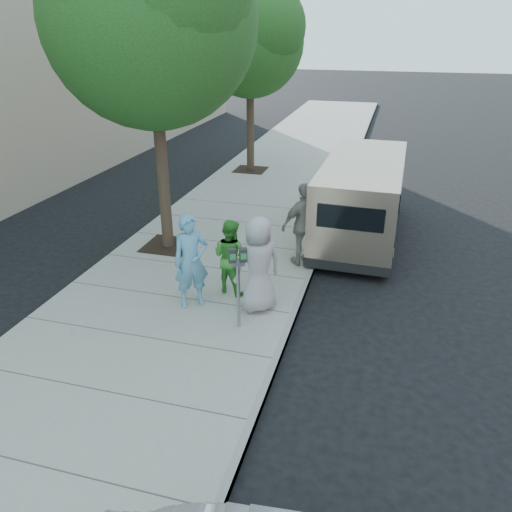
{
  "coord_description": "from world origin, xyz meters",
  "views": [
    {
      "loc": [
        2.96,
        -8.24,
        5.27
      ],
      "look_at": [
        0.57,
        0.41,
        1.1
      ],
      "focal_mm": 35.0,
      "sensor_mm": 36.0,
      "label": 1
    }
  ],
  "objects_px": {
    "tree_near": "(152,10)",
    "person_striped_polo": "(304,225)",
    "parking_meter": "(238,271)",
    "person_officer": "(191,261)",
    "person_green_shirt": "(230,256)",
    "person_gray_shirt": "(258,264)",
    "van": "(362,197)",
    "tree_far": "(251,37)"
  },
  "relations": [
    {
      "from": "tree_near",
      "to": "person_gray_shirt",
      "type": "xyz_separation_m",
      "value": [
        2.98,
        -2.38,
        -4.43
      ]
    },
    {
      "from": "tree_near",
      "to": "person_striped_polo",
      "type": "height_order",
      "value": "tree_near"
    },
    {
      "from": "parking_meter",
      "to": "person_gray_shirt",
      "type": "bearing_deg",
      "value": 52.91
    },
    {
      "from": "tree_near",
      "to": "person_gray_shirt",
      "type": "height_order",
      "value": "tree_near"
    },
    {
      "from": "tree_near",
      "to": "tree_far",
      "type": "distance_m",
      "value": 7.63
    },
    {
      "from": "tree_far",
      "to": "person_green_shirt",
      "type": "relative_size",
      "value": 4.06
    },
    {
      "from": "parking_meter",
      "to": "person_officer",
      "type": "relative_size",
      "value": 0.83
    },
    {
      "from": "person_officer",
      "to": "person_gray_shirt",
      "type": "height_order",
      "value": "person_gray_shirt"
    },
    {
      "from": "parking_meter",
      "to": "van",
      "type": "relative_size",
      "value": 0.27
    },
    {
      "from": "tree_far",
      "to": "person_gray_shirt",
      "type": "distance_m",
      "value": 11.07
    },
    {
      "from": "van",
      "to": "tree_far",
      "type": "bearing_deg",
      "value": 132.03
    },
    {
      "from": "tree_near",
      "to": "parking_meter",
      "type": "xyz_separation_m",
      "value": [
        2.8,
        -3.12,
        -4.25
      ]
    },
    {
      "from": "van",
      "to": "person_striped_polo",
      "type": "relative_size",
      "value": 2.97
    },
    {
      "from": "tree_far",
      "to": "person_gray_shirt",
      "type": "xyz_separation_m",
      "value": [
        2.98,
        -9.98,
        -3.77
      ]
    },
    {
      "from": "tree_far",
      "to": "van",
      "type": "xyz_separation_m",
      "value": [
        4.56,
        -5.3,
        -3.75
      ]
    },
    {
      "from": "person_officer",
      "to": "tree_far",
      "type": "bearing_deg",
      "value": 61.76
    },
    {
      "from": "tree_far",
      "to": "person_officer",
      "type": "relative_size",
      "value": 3.41
    },
    {
      "from": "person_gray_shirt",
      "to": "tree_far",
      "type": "bearing_deg",
      "value": -114.29
    },
    {
      "from": "van",
      "to": "person_officer",
      "type": "relative_size",
      "value": 3.05
    },
    {
      "from": "person_striped_polo",
      "to": "van",
      "type": "bearing_deg",
      "value": -154.29
    },
    {
      "from": "tree_near",
      "to": "person_green_shirt",
      "type": "xyz_separation_m",
      "value": [
        2.23,
        -1.84,
        -4.6
      ]
    },
    {
      "from": "tree_near",
      "to": "person_striped_polo",
      "type": "relative_size",
      "value": 3.85
    },
    {
      "from": "tree_far",
      "to": "parking_meter",
      "type": "height_order",
      "value": "tree_far"
    },
    {
      "from": "person_striped_polo",
      "to": "parking_meter",
      "type": "bearing_deg",
      "value": 38.1
    },
    {
      "from": "parking_meter",
      "to": "person_striped_polo",
      "type": "xyz_separation_m",
      "value": [
        0.65,
        3.01,
        -0.17
      ]
    },
    {
      "from": "tree_far",
      "to": "parking_meter",
      "type": "distance_m",
      "value": 11.64
    },
    {
      "from": "van",
      "to": "person_green_shirt",
      "type": "bearing_deg",
      "value": -118.01
    },
    {
      "from": "tree_far",
      "to": "person_officer",
      "type": "height_order",
      "value": "tree_far"
    },
    {
      "from": "tree_far",
      "to": "person_gray_shirt",
      "type": "height_order",
      "value": "tree_far"
    },
    {
      "from": "person_green_shirt",
      "to": "person_gray_shirt",
      "type": "bearing_deg",
      "value": 161.51
    },
    {
      "from": "tree_far",
      "to": "person_striped_polo",
      "type": "distance_m",
      "value": 9.25
    },
    {
      "from": "person_officer",
      "to": "person_green_shirt",
      "type": "relative_size",
      "value": 1.19
    },
    {
      "from": "tree_near",
      "to": "person_striped_polo",
      "type": "bearing_deg",
      "value": -1.81
    },
    {
      "from": "tree_far",
      "to": "person_officer",
      "type": "distance_m",
      "value": 10.98
    },
    {
      "from": "tree_near",
      "to": "person_gray_shirt",
      "type": "bearing_deg",
      "value": -38.61
    },
    {
      "from": "person_gray_shirt",
      "to": "parking_meter",
      "type": "bearing_deg",
      "value": 36.04
    },
    {
      "from": "tree_near",
      "to": "person_officer",
      "type": "relative_size",
      "value": 3.95
    },
    {
      "from": "van",
      "to": "person_green_shirt",
      "type": "relative_size",
      "value": 3.63
    },
    {
      "from": "tree_near",
      "to": "person_green_shirt",
      "type": "distance_m",
      "value": 5.43
    },
    {
      "from": "tree_far",
      "to": "van",
      "type": "height_order",
      "value": "tree_far"
    },
    {
      "from": "van",
      "to": "person_green_shirt",
      "type": "distance_m",
      "value": 4.75
    },
    {
      "from": "parking_meter",
      "to": "person_officer",
      "type": "distance_m",
      "value": 1.27
    }
  ]
}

